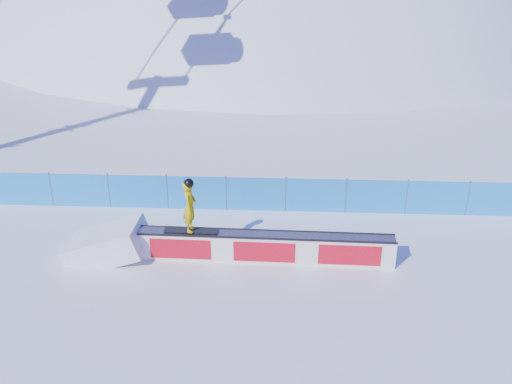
{
  "coord_description": "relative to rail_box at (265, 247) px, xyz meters",
  "views": [
    {
      "loc": [
        0.89,
        -12.82,
        8.63
      ],
      "look_at": [
        0.08,
        3.04,
        1.35
      ],
      "focal_mm": 40.0,
      "sensor_mm": 36.0,
      "label": 1
    }
  ],
  "objects": [
    {
      "name": "safety_fence",
      "position": [
        -0.42,
        3.23,
        0.17
      ],
      "size": [
        22.05,
        0.05,
        1.3
      ],
      "color": "#1A82E0",
      "rests_on": "ground"
    },
    {
      "name": "ground",
      "position": [
        -0.42,
        -1.27,
        -0.43
      ],
      "size": [
        160.0,
        160.0,
        0.0
      ],
      "primitive_type": "plane",
      "color": "white",
      "rests_on": "ground"
    },
    {
      "name": "snowboarder",
      "position": [
        -2.09,
        0.04,
        1.24
      ],
      "size": [
        1.56,
        0.57,
        1.62
      ],
      "rotation": [
        0.0,
        0.0,
        1.5
      ],
      "color": "black",
      "rests_on": "rail_box"
    },
    {
      "name": "snow_ramp",
      "position": [
        -4.59,
        0.09,
        -0.43
      ],
      "size": [
        2.38,
        1.52,
        1.47
      ],
      "primitive_type": null,
      "rotation": [
        0.0,
        -0.31,
        -0.02
      ],
      "color": "white",
      "rests_on": "ground"
    },
    {
      "name": "snow_hill",
      "position": [
        -0.42,
        40.73,
        -18.43
      ],
      "size": [
        64.0,
        64.0,
        64.0
      ],
      "color": "white",
      "rests_on": "ground"
    },
    {
      "name": "rail_box",
      "position": [
        0.0,
        0.0,
        0.0
      ],
      "size": [
        7.35,
        0.67,
        0.88
      ],
      "rotation": [
        0.0,
        0.0,
        -0.02
      ],
      "color": "white",
      "rests_on": "ground"
    }
  ]
}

